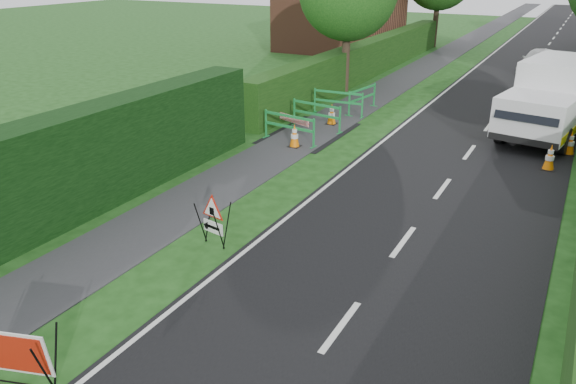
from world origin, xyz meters
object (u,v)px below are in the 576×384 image
at_px(red_rect_sign, 15,354).
at_px(works_van, 553,97).
at_px(hatchback_car, 539,60).
at_px(triangle_sign, 212,216).

height_order(red_rect_sign, works_van, works_van).
bearing_deg(red_rect_sign, hatchback_car, 65.14).
relative_size(red_rect_sign, works_van, 0.21).
height_order(red_rect_sign, hatchback_car, hatchback_car).
height_order(works_van, hatchback_car, works_van).
xyz_separation_m(triangle_sign, hatchback_car, (4.00, 24.99, -0.07)).
bearing_deg(triangle_sign, red_rect_sign, -79.68).
height_order(triangle_sign, hatchback_car, hatchback_car).
bearing_deg(works_van, red_rect_sign, -98.31).
bearing_deg(hatchback_car, works_van, -73.58).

